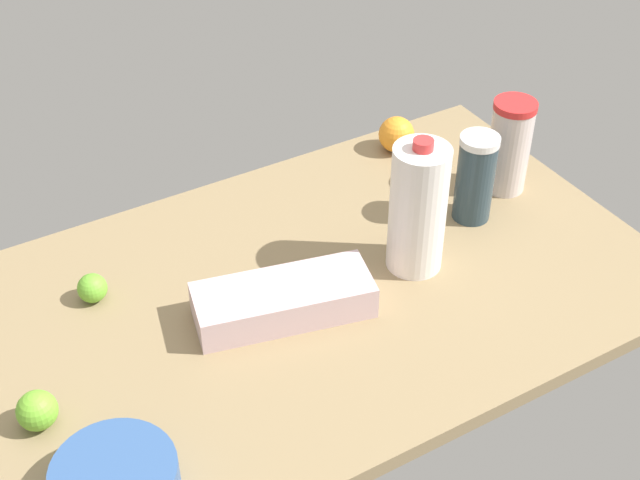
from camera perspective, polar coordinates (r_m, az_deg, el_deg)
name	(u,v)px	position (r cm, az deg, el deg)	size (l,w,h in cm)	color
countertop	(320,290)	(159.05, 0.00, -3.24)	(120.00, 76.00, 3.00)	#8C7551
egg_carton	(283,300)	(150.51, -2.35, -3.86)	(30.13, 11.33, 6.13)	beige
shaker_bottle	(475,178)	(170.85, 9.91, 3.95)	(7.49, 7.49, 17.98)	#273A44
milk_jug	(418,208)	(155.65, 6.28, 2.02)	(10.10, 10.10, 26.37)	white
tumbler_cup	(509,146)	(179.94, 12.03, 5.91)	(8.46, 8.46, 19.60)	beige
lime_by_jug	(37,411)	(139.97, -17.65, -10.36)	(6.16, 6.16, 6.16)	#6FB92F
orange_beside_bowl	(396,134)	(191.72, 4.91, 6.75)	(7.67, 7.67, 7.67)	orange
lime_loose	(92,288)	(158.29, -14.37, -3.00)	(5.16, 5.16, 5.16)	#67B130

